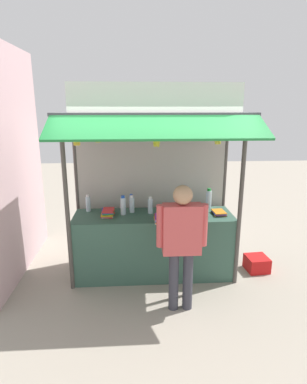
% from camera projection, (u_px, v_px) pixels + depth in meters
% --- Properties ---
extents(ground_plane, '(20.00, 20.00, 0.00)m').
position_uv_depth(ground_plane, '(154.00, 273.00, 4.91)').
color(ground_plane, '#9E9384').
extents(stall_counter, '(2.35, 0.70, 0.95)m').
position_uv_depth(stall_counter, '(154.00, 244.00, 4.78)').
color(stall_counter, '#385B4C').
rests_on(stall_counter, ground).
extents(stall_structure, '(2.55, 1.55, 2.78)m').
position_uv_depth(stall_structure, '(153.00, 165.00, 4.58)').
color(stall_structure, '#4C4742').
rests_on(stall_structure, ground).
extents(water_bottle_right, '(0.07, 0.07, 0.25)m').
position_uv_depth(water_bottle_right, '(150.00, 206.00, 4.70)').
color(water_bottle_right, silver).
rests_on(water_bottle_right, stall_counter).
extents(water_bottle_back_right, '(0.09, 0.09, 0.32)m').
position_uv_depth(water_bottle_back_right, '(209.00, 199.00, 4.94)').
color(water_bottle_back_right, silver).
rests_on(water_bottle_back_right, stall_counter).
extents(water_bottle_front_right, '(0.08, 0.08, 0.29)m').
position_uv_depth(water_bottle_front_right, '(123.00, 206.00, 4.64)').
color(water_bottle_front_right, silver).
rests_on(water_bottle_front_right, stall_counter).
extents(water_bottle_back_left, '(0.07, 0.07, 0.26)m').
position_uv_depth(water_bottle_back_left, '(132.00, 204.00, 4.74)').
color(water_bottle_back_left, silver).
rests_on(water_bottle_back_left, stall_counter).
extents(water_bottle_center, '(0.07, 0.07, 0.26)m').
position_uv_depth(water_bottle_center, '(88.00, 204.00, 4.79)').
color(water_bottle_center, silver).
rests_on(water_bottle_center, stall_counter).
extents(water_bottle_front_left, '(0.07, 0.07, 0.25)m').
position_uv_depth(water_bottle_front_left, '(131.00, 203.00, 4.84)').
color(water_bottle_front_left, silver).
rests_on(water_bottle_front_left, stall_counter).
extents(magazine_stack_mid_right, '(0.20, 0.28, 0.05)m').
position_uv_depth(magazine_stack_mid_right, '(219.00, 213.00, 4.67)').
color(magazine_stack_mid_right, yellow).
rests_on(magazine_stack_mid_right, stall_counter).
extents(magazine_stack_far_left, '(0.20, 0.30, 0.09)m').
position_uv_depth(magazine_stack_far_left, '(108.00, 213.00, 4.62)').
color(magazine_stack_far_left, red).
rests_on(magazine_stack_far_left, stall_counter).
extents(magazine_stack_rear_center, '(0.26, 0.31, 0.07)m').
position_uv_depth(magazine_stack_rear_center, '(163.00, 218.00, 4.40)').
color(magazine_stack_rear_center, white).
rests_on(magazine_stack_rear_center, stall_counter).
extents(magazine_stack_left, '(0.19, 0.28, 0.05)m').
position_uv_depth(magazine_stack_left, '(199.00, 215.00, 4.55)').
color(magazine_stack_left, yellow).
rests_on(magazine_stack_left, stall_counter).
extents(banana_bunch_inner_right, '(0.09, 0.09, 0.23)m').
position_uv_depth(banana_bunch_inner_right, '(98.00, 137.00, 3.87)').
color(banana_bunch_inner_right, '#332D23').
extents(banana_bunch_inner_left, '(0.11, 0.11, 0.29)m').
position_uv_depth(banana_bunch_inner_left, '(157.00, 141.00, 3.93)').
color(banana_bunch_inner_left, '#332D23').
extents(banana_bunch_leftmost, '(0.10, 0.10, 0.27)m').
position_uv_depth(banana_bunch_leftmost, '(218.00, 139.00, 3.97)').
color(banana_bunch_leftmost, '#332D23').
extents(banana_bunch_rightmost, '(0.11, 0.11, 0.27)m').
position_uv_depth(banana_bunch_rightmost, '(77.00, 139.00, 3.86)').
color(banana_bunch_rightmost, '#332D23').
extents(vendor_person, '(0.62, 0.23, 1.62)m').
position_uv_depth(vendor_person, '(182.00, 237.00, 3.80)').
color(vendor_person, '#383842').
rests_on(vendor_person, ground).
extents(plastic_crate, '(0.35, 0.35, 0.23)m').
position_uv_depth(plastic_crate, '(257.00, 263.00, 4.96)').
color(plastic_crate, red).
rests_on(plastic_crate, ground).
extents(neighbour_wall, '(0.20, 2.40, 3.36)m').
position_uv_depth(neighbour_wall, '(10.00, 164.00, 4.63)').
color(neighbour_wall, beige).
rests_on(neighbour_wall, ground).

